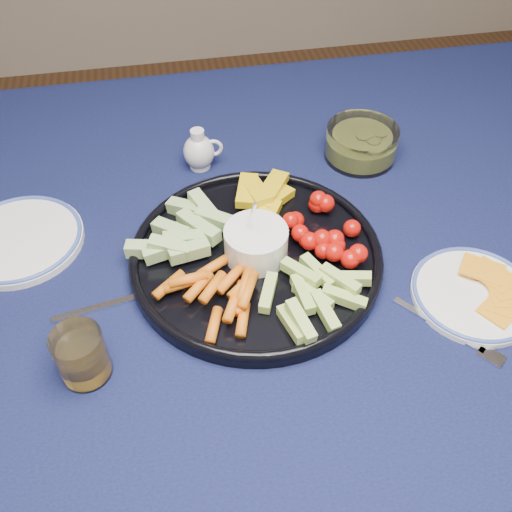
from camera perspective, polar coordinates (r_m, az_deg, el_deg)
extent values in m
plane|color=brown|center=(1.59, -2.34, -16.79)|extent=(4.00, 4.00, 0.00)
cylinder|color=#4C2819|center=(1.75, 19.07, 5.86)|extent=(0.07, 0.07, 0.70)
cube|color=#4C2819|center=(1.00, -3.57, 1.75)|extent=(1.60, 1.00, 0.04)
cube|color=#0D0E36|center=(0.98, -3.63, 2.69)|extent=(1.66, 1.06, 0.01)
cube|color=#0D0E36|center=(1.49, -6.36, 12.69)|extent=(1.66, 0.01, 0.30)
cylinder|color=black|center=(0.92, 0.00, -0.26)|extent=(0.40, 0.40, 0.02)
torus|color=black|center=(0.91, 0.00, 0.32)|extent=(0.40, 0.40, 0.02)
cylinder|color=white|center=(0.89, 0.00, 1.30)|extent=(0.10, 0.10, 0.05)
cylinder|color=white|center=(0.88, 0.00, 2.32)|extent=(0.09, 0.09, 0.01)
cylinder|color=silver|center=(1.11, -5.61, 9.07)|extent=(0.04, 0.04, 0.01)
ellipsoid|color=silver|center=(1.09, -5.73, 10.32)|extent=(0.06, 0.06, 0.07)
cylinder|color=silver|center=(1.07, -5.87, 11.81)|extent=(0.03, 0.03, 0.03)
torus|color=silver|center=(1.09, -4.29, 10.73)|extent=(0.04, 0.01, 0.04)
torus|color=#3C54AA|center=(1.08, -5.82, 11.29)|extent=(0.03, 0.03, 0.00)
cylinder|color=silver|center=(1.13, 10.48, 11.04)|extent=(0.14, 0.14, 0.06)
cylinder|color=olive|center=(1.14, 10.40, 10.58)|extent=(0.11, 0.11, 0.03)
cylinder|color=white|center=(0.93, 20.97, -3.63)|extent=(0.19, 0.19, 0.01)
torus|color=#3C54AA|center=(0.93, 21.06, -3.39)|extent=(0.19, 0.19, 0.01)
cylinder|color=silver|center=(0.80, -17.06, -9.46)|extent=(0.07, 0.07, 0.08)
cylinder|color=gold|center=(0.82, -16.78, -10.17)|extent=(0.06, 0.06, 0.04)
cube|color=silver|center=(0.89, -15.01, -4.87)|extent=(0.15, 0.04, 0.00)
cube|color=silver|center=(0.89, -9.57, -3.42)|extent=(0.04, 0.03, 0.00)
cube|color=silver|center=(0.88, 17.71, -6.57)|extent=(0.10, 0.12, 0.00)
cube|color=silver|center=(0.88, 22.45, -9.25)|extent=(0.04, 0.04, 0.00)
cylinder|color=white|center=(1.03, -22.55, 1.44)|extent=(0.21, 0.21, 0.01)
torus|color=#3C54AA|center=(1.02, -22.67, 1.73)|extent=(0.21, 0.21, 0.01)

